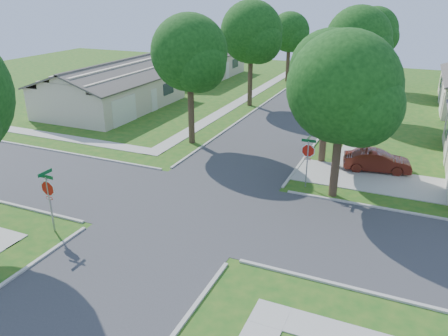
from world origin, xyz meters
TOP-DOWN VIEW (x-y plane):
  - ground at (0.00, 0.00)m, footprint 100.00×100.00m
  - road_ns at (0.00, 0.00)m, footprint 7.00×100.00m
  - sidewalk_ne at (6.10, 26.00)m, footprint 1.20×40.00m
  - sidewalk_nw at (-6.10, 26.00)m, footprint 1.20×40.00m
  - driveway at (7.90, 7.10)m, footprint 8.80×3.60m
  - stop_sign_sw at (-4.70, -4.70)m, footprint 1.05×0.80m
  - stop_sign_ne at (4.70, 4.70)m, footprint 1.05×0.80m
  - tree_e_near at (4.75, 9.01)m, footprint 4.97×4.80m
  - tree_e_mid at (4.76, 21.01)m, footprint 5.59×5.40m
  - tree_e_far at (4.75, 34.01)m, footprint 5.17×5.00m
  - tree_w_near at (-4.64, 9.01)m, footprint 5.38×5.20m
  - tree_w_mid at (-4.64, 21.01)m, footprint 5.80×5.60m
  - tree_w_far at (-4.65, 34.01)m, footprint 4.76×4.60m
  - tree_ne_corner at (6.36, 4.21)m, footprint 5.80×5.60m
  - house_nw_near at (-15.99, 15.00)m, footprint 8.42×13.60m
  - house_nw_far at (-15.99, 32.00)m, footprint 8.42×13.60m
  - car_driveway at (8.09, 8.70)m, footprint 4.11×2.03m
  - car_curb_east at (3.20, 33.89)m, footprint 1.87×3.87m
  - car_curb_west at (-3.20, 39.89)m, footprint 2.71×5.40m

SIDE VIEW (x-z plane):
  - ground at x=0.00m, z-range 0.00..0.00m
  - road_ns at x=0.00m, z-range -0.01..0.01m
  - sidewalk_ne at x=6.10m, z-range 0.00..0.04m
  - sidewalk_nw at x=-6.10m, z-range 0.00..0.04m
  - driveway at x=7.90m, z-range 0.00..0.05m
  - car_curb_east at x=3.20m, z-range 0.00..1.27m
  - car_driveway at x=8.09m, z-range 0.00..1.30m
  - car_curb_west at x=-3.20m, z-range 0.00..1.51m
  - house_nw_near at x=-15.99m, z-range -0.60..3.63m
  - house_nw_far at x=-15.99m, z-range -0.60..3.63m
  - stop_sign_sw at x=-4.70m, z-range 0.54..3.52m
  - stop_sign_ne at x=4.70m, z-range 0.54..3.52m
  - tree_w_far at x=-4.65m, z-range 1.49..9.52m
  - tree_ne_corner at x=6.36m, z-range 1.26..9.92m
  - tree_e_near at x=4.75m, z-range 1.50..9.78m
  - tree_e_far at x=4.75m, z-range 1.62..10.34m
  - tree_w_near at x=-4.64m, z-range 1.63..10.60m
  - tree_e_mid at x=4.76m, z-range 1.64..10.86m
  - tree_w_mid at x=-4.64m, z-range 1.71..11.27m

